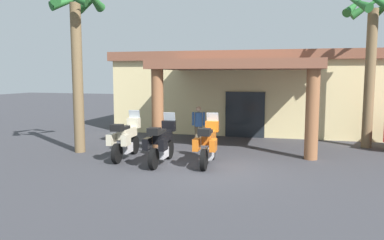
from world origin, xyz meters
TOP-DOWN VIEW (x-y plane):
  - ground_plane at (0.00, 0.00)m, footprint 80.00×80.00m
  - motel_building at (-0.11, 9.32)m, footprint 13.92×11.51m
  - motorcycle_cream at (-3.18, 0.50)m, footprint 0.73×2.21m
  - motorcycle_black at (-1.71, 0.11)m, footprint 0.72×2.21m
  - motorcycle_orange at (-0.23, 0.42)m, footprint 0.73×2.21m
  - pedestrian at (-1.45, 3.56)m, footprint 0.51×0.32m
  - palm_tree_roadside at (-5.36, 1.04)m, footprint 2.08×2.18m
  - palm_tree_near_portico at (5.07, 5.13)m, footprint 2.37×2.32m

SIDE VIEW (x-z plane):
  - ground_plane at x=0.00m, z-range 0.00..0.00m
  - motorcycle_cream at x=-3.18m, z-range -0.11..1.50m
  - motorcycle_black at x=-1.71m, z-range -0.11..1.50m
  - motorcycle_orange at x=-0.23m, z-range -0.11..1.50m
  - pedestrian at x=-1.45m, z-range 0.12..1.73m
  - motel_building at x=-0.11m, z-range 0.05..4.04m
  - palm_tree_roadside at x=-5.36m, z-range 1.22..7.22m
  - palm_tree_near_portico at x=5.07m, z-range 1.37..7.64m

